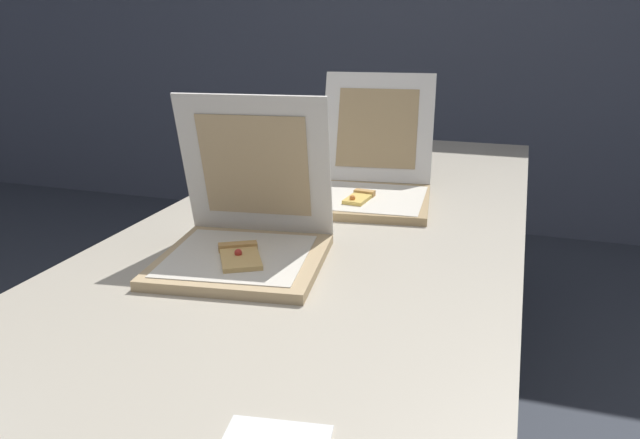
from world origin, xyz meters
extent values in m
cube|color=slate|center=(0.00, 2.93, 1.30)|extent=(10.00, 0.10, 2.60)
cube|color=#BCB29E|center=(0.00, 0.66, 0.71)|extent=(0.96, 2.40, 0.03)
cylinder|color=gray|center=(-0.41, 1.79, 0.35)|extent=(0.04, 0.04, 0.70)
cylinder|color=gray|center=(0.41, 1.79, 0.35)|extent=(0.04, 0.04, 0.70)
cube|color=tan|center=(-0.10, 0.30, 0.74)|extent=(0.38, 0.38, 0.02)
cube|color=silver|center=(-0.10, 0.30, 0.75)|extent=(0.33, 0.33, 0.00)
cube|color=white|center=(-0.12, 0.43, 0.91)|extent=(0.35, 0.14, 0.33)
cube|color=tan|center=(-0.12, 0.42, 0.92)|extent=(0.25, 0.10, 0.24)
cube|color=#E0B266|center=(-0.09, 0.27, 0.76)|extent=(0.13, 0.15, 0.01)
cube|color=tan|center=(-0.12, 0.33, 0.76)|extent=(0.08, 0.06, 0.02)
sphere|color=red|center=(-0.09, 0.28, 0.77)|extent=(0.02, 0.02, 0.02)
cube|color=tan|center=(0.05, 0.83, 0.74)|extent=(0.38, 0.38, 0.02)
cube|color=silver|center=(0.05, 0.82, 0.75)|extent=(0.32, 0.32, 0.00)
cube|color=white|center=(0.02, 1.06, 0.91)|extent=(0.36, 0.17, 0.32)
cube|color=tan|center=(0.02, 1.05, 0.91)|extent=(0.26, 0.12, 0.23)
cube|color=#EAC156|center=(0.03, 0.78, 0.76)|extent=(0.07, 0.11, 0.01)
cube|color=tan|center=(0.04, 0.83, 0.76)|extent=(0.06, 0.03, 0.02)
sphere|color=orange|center=(0.02, 0.75, 0.77)|extent=(0.02, 0.02, 0.02)
cylinder|color=white|center=(-0.22, 1.00, 0.76)|extent=(0.05, 0.05, 0.06)
cylinder|color=white|center=(-0.28, 0.69, 0.76)|extent=(0.05, 0.05, 0.06)
camera|label=1|loc=(0.45, -0.82, 1.24)|focal=34.87mm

